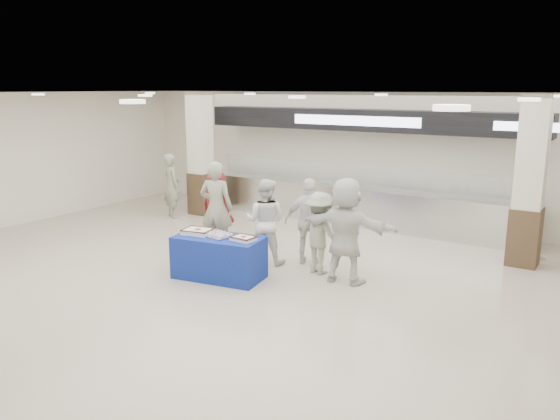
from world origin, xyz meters
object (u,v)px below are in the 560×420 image
Objects in this scene: sheet_cake_left at (198,231)px; chef_tall at (266,221)px; civilian_white at (346,230)px; soldier_bg at (172,186)px; civilian_maroon at (217,207)px; display_table at (219,257)px; sheet_cake_right at (243,238)px; chef_short at (310,221)px; cupcake_tray at (217,235)px; soldier_a at (216,208)px; soldier_b at (320,233)px.

chef_tall reaches higher than sheet_cake_left.
civilian_white reaches higher than soldier_bg.
sheet_cake_left is at bearing 121.02° from civilian_maroon.
civilian_maroon is 0.97× the size of chef_tall.
sheet_cake_right is at bearing -2.47° from display_table.
chef_short is at bearing -166.63° from chef_tall.
civilian_maroon is 2.84m from soldier_bg.
sheet_cake_right is 1.14m from chef_tall.
civilian_white reaches higher than chef_tall.
cupcake_tray is 0.26× the size of soldier_a.
soldier_b is (2.80, -0.50, -0.05)m from civilian_maroon.
soldier_a reaches higher than chef_tall.
civilian_maroon is 3.48m from civilian_white.
civilian_maroon is at bearing -66.66° from soldier_a.
display_table is 1.85m from soldier_b.
sheet_cake_right is 0.27× the size of soldier_b.
civilian_maroon is (-1.94, 1.64, 0.00)m from sheet_cake_right.
cupcake_tray is 0.30× the size of chef_tall.
civilian_white reaches higher than sheet_cake_right.
cupcake_tray is at bearing -174.08° from sheet_cake_right.
cupcake_tray is 4.94m from soldier_bg.
chef_tall is at bearing 162.85° from civilian_maroon.
sheet_cake_left is at bearing 45.70° from chef_tall.
sheet_cake_right is 0.54m from cupcake_tray.
soldier_a reaches higher than soldier_b.
soldier_bg is at bearing 146.95° from sheet_cake_right.
chef_short is (1.38, 1.61, 0.03)m from sheet_cake_left.
chef_tall is at bearing 61.78° from sheet_cake_left.
cupcake_tray is 0.31× the size of civilian_maroon.
civilian_maroon is at bearing 176.96° from soldier_bg.
sheet_cake_left is at bearing 175.10° from display_table.
civilian_maroon is 2.85m from soldier_b.
display_table is 0.84× the size of civilian_white.
cupcake_tray is (-0.53, -0.06, -0.01)m from sheet_cake_right.
chef_tall is 0.89× the size of civilian_white.
cupcake_tray is 0.29× the size of soldier_bg.
soldier_b is at bearing -174.81° from soldier_bg.
soldier_a is 2.92m from civilian_white.
civilian_white is (1.96, 1.02, 0.55)m from display_table.
soldier_a is (-1.46, 1.05, 0.15)m from sheet_cake_right.
chef_tall is (0.20, 1.16, 0.44)m from display_table.
soldier_b is at bearing 166.06° from soldier_a.
civilian_white is at bearing 23.70° from sheet_cake_left.
civilian_maroon is 0.96× the size of soldier_bg.
chef_short reaches higher than civilian_maroon.
civilian_maroon reaches higher than display_table.
sheet_cake_right is at bearing 5.92° from cupcake_tray.
display_table is 0.82× the size of soldier_a.
sheet_cake_right is at bearing 51.82° from chef_short.
sheet_cake_left is 2.63m from civilian_white.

